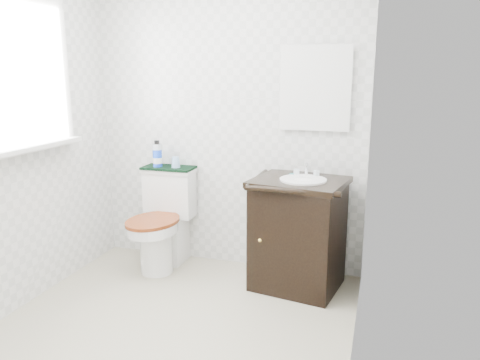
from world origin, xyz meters
The scene contains 12 objects.
floor centered at (0.00, 0.00, 0.00)m, with size 2.40×2.40×0.00m, color beige.
wall_back centered at (0.00, 1.20, 1.20)m, with size 2.40×2.40×0.00m, color silver.
wall_right centered at (1.10, 0.00, 1.20)m, with size 2.40×2.40×0.00m, color silver.
window centered at (-1.07, 0.25, 1.55)m, with size 0.02×0.70×0.90m, color white.
mirror centered at (0.69, 1.18, 1.45)m, with size 0.50×0.02×0.60m, color silver.
toilet centered at (-0.47, 0.97, 0.35)m, with size 0.43×0.65×0.79m.
vanity centered at (0.64, 0.90, 0.43)m, with size 0.72×0.64×0.92m.
trash_bin centered at (0.43, 0.80, 0.15)m, with size 0.24×0.20×0.30m.
towel centered at (-0.47, 1.09, 0.80)m, with size 0.42×0.22×0.02m, color black.
mouthwash_bottle centered at (-0.56, 1.07, 0.91)m, with size 0.07×0.07×0.21m.
cup centered at (-0.40, 1.08, 0.85)m, with size 0.07×0.07×0.09m, color #93C3F1.
soap_bar centered at (0.58, 1.01, 0.83)m, with size 0.07×0.05×0.02m, color teal.
Camera 1 is at (1.19, -2.32, 1.57)m, focal length 35.00 mm.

